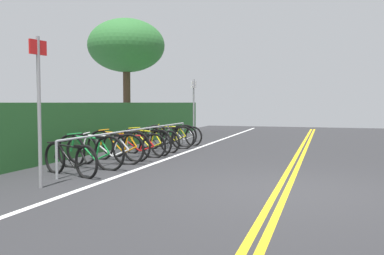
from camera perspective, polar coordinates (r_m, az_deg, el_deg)
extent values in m
cube|color=#2B2B2D|center=(7.15, 11.93, -8.41)|extent=(37.00, 12.50, 0.05)
cube|color=gold|center=(7.13, 12.58, -8.21)|extent=(33.30, 0.10, 0.00)
cube|color=gold|center=(7.15, 11.29, -8.17)|extent=(33.30, 0.10, 0.00)
cube|color=white|center=(8.07, -11.14, -6.85)|extent=(33.30, 0.12, 0.00)
cylinder|color=#9EA0A5|center=(8.31, -17.62, -4.19)|extent=(0.05, 0.05, 0.71)
cylinder|color=#9EA0A5|center=(9.53, -12.56, -3.16)|extent=(0.05, 0.05, 0.71)
cylinder|color=#9EA0A5|center=(10.81, -8.68, -2.35)|extent=(0.05, 0.05, 0.71)
cylinder|color=#9EA0A5|center=(12.14, -5.64, -1.71)|extent=(0.05, 0.05, 0.71)
cylinder|color=#9EA0A5|center=(13.49, -3.20, -1.19)|extent=(0.05, 0.05, 0.71)
cylinder|color=#9EA0A5|center=(14.86, -1.22, -0.77)|extent=(0.05, 0.05, 0.71)
cylinder|color=#9EA0A5|center=(11.44, -7.09, -0.24)|extent=(7.31, 0.04, 0.04)
torus|color=black|center=(9.05, -17.84, -3.92)|extent=(0.28, 0.64, 0.66)
torus|color=black|center=(8.27, -13.92, -4.53)|extent=(0.28, 0.64, 0.66)
cylinder|color=black|center=(8.75, -16.46, -3.65)|extent=(0.23, 0.54, 0.45)
cylinder|color=black|center=(8.67, -16.23, -2.40)|extent=(0.26, 0.64, 0.07)
cylinder|color=black|center=(8.48, -15.12, -3.94)|extent=(0.09, 0.17, 0.40)
cylinder|color=black|center=(8.41, -14.65, -4.88)|extent=(0.16, 0.35, 0.17)
cylinder|color=black|center=(8.34, -14.40, -3.59)|extent=(0.12, 0.24, 0.28)
cylinder|color=black|center=(9.00, -17.67, -3.04)|extent=(0.08, 0.14, 0.30)
cube|color=black|center=(8.41, -14.88, -2.45)|extent=(0.14, 0.22, 0.05)
cylinder|color=black|center=(8.94, -17.51, -1.83)|extent=(0.44, 0.18, 0.03)
torus|color=black|center=(9.71, -15.85, -3.08)|extent=(0.14, 0.77, 0.77)
torus|color=black|center=(9.11, -10.98, -3.44)|extent=(0.14, 0.77, 0.77)
cylinder|color=#198C38|center=(9.47, -14.10, -2.68)|extent=(0.10, 0.58, 0.52)
cylinder|color=#198C38|center=(9.41, -13.81, -1.30)|extent=(0.11, 0.68, 0.07)
cylinder|color=#198C38|center=(9.26, -12.44, -2.90)|extent=(0.05, 0.17, 0.47)
cylinder|color=#198C38|center=(9.22, -11.87, -3.87)|extent=(0.08, 0.37, 0.19)
cylinder|color=#198C38|center=(9.15, -11.56, -2.46)|extent=(0.06, 0.25, 0.32)
cylinder|color=#198C38|center=(9.66, -15.63, -2.10)|extent=(0.05, 0.14, 0.35)
cube|color=black|center=(9.20, -12.13, -1.30)|extent=(0.10, 0.21, 0.05)
cylinder|color=#198C38|center=(9.61, -15.42, -0.82)|extent=(0.46, 0.08, 0.03)
torus|color=black|center=(10.15, -14.44, -2.85)|extent=(0.24, 0.74, 0.74)
torus|color=black|center=(9.88, -8.47, -2.95)|extent=(0.24, 0.74, 0.74)
cylinder|color=white|center=(10.02, -12.25, -2.40)|extent=(0.19, 0.60, 0.51)
cylinder|color=white|center=(9.98, -11.88, -1.13)|extent=(0.22, 0.72, 0.07)
cylinder|color=white|center=(9.93, -10.21, -2.53)|extent=(0.08, 0.18, 0.46)
cylinder|color=white|center=(9.92, -9.54, -3.38)|extent=(0.13, 0.39, 0.19)
cylinder|color=white|center=(9.88, -9.15, -2.10)|extent=(0.10, 0.27, 0.32)
cylinder|color=white|center=(10.11, -14.17, -1.94)|extent=(0.07, 0.15, 0.34)
cube|color=black|center=(9.90, -9.83, -1.08)|extent=(0.13, 0.21, 0.05)
cylinder|color=white|center=(10.08, -13.89, -0.73)|extent=(0.45, 0.14, 0.03)
torus|color=black|center=(10.90, -12.11, -2.34)|extent=(0.10, 0.77, 0.77)
torus|color=black|center=(10.38, -7.42, -2.57)|extent=(0.10, 0.77, 0.77)
cylinder|color=orange|center=(10.69, -10.41, -1.95)|extent=(0.07, 0.58, 0.53)
cylinder|color=orange|center=(10.63, -10.12, -0.72)|extent=(0.08, 0.69, 0.07)
cylinder|color=orange|center=(10.52, -8.80, -2.12)|extent=(0.05, 0.17, 0.47)
cylinder|color=orange|center=(10.48, -8.27, -2.96)|extent=(0.06, 0.37, 0.19)
cylinder|color=orange|center=(10.42, -7.96, -1.72)|extent=(0.05, 0.25, 0.32)
cylinder|color=orange|center=(10.85, -11.89, -1.46)|extent=(0.04, 0.14, 0.35)
cube|color=black|center=(10.46, -8.50, -0.71)|extent=(0.09, 0.20, 0.05)
cylinder|color=orange|center=(10.81, -11.68, -0.31)|extent=(0.46, 0.05, 0.03)
torus|color=black|center=(11.37, -10.31, -2.35)|extent=(0.13, 0.66, 0.66)
torus|color=black|center=(11.03, -5.11, -2.49)|extent=(0.13, 0.66, 0.66)
cylinder|color=red|center=(11.23, -8.40, -2.02)|extent=(0.10, 0.61, 0.45)
cylinder|color=red|center=(11.19, -8.07, -1.03)|extent=(0.12, 0.73, 0.07)
cylinder|color=red|center=(11.11, -6.62, -2.14)|extent=(0.06, 0.18, 0.40)
cylinder|color=red|center=(11.09, -6.04, -2.82)|extent=(0.08, 0.39, 0.17)
cylinder|color=red|center=(11.05, -5.70, -1.81)|extent=(0.07, 0.26, 0.28)
cylinder|color=red|center=(11.34, -10.06, -1.64)|extent=(0.05, 0.14, 0.30)
cube|color=black|center=(11.07, -6.29, -0.99)|extent=(0.10, 0.21, 0.05)
cylinder|color=red|center=(11.31, -9.82, -0.67)|extent=(0.46, 0.08, 0.03)
torus|color=black|center=(12.08, -8.06, -1.81)|extent=(0.28, 0.72, 0.74)
torus|color=black|center=(11.39, -4.18, -2.10)|extent=(0.28, 0.72, 0.74)
cylinder|color=yellow|center=(11.81, -6.66, -1.50)|extent=(0.22, 0.59, 0.51)
cylinder|color=yellow|center=(11.75, -6.42, -0.44)|extent=(0.25, 0.70, 0.07)
cylinder|color=yellow|center=(11.58, -5.34, -1.68)|extent=(0.09, 0.17, 0.46)
cylinder|color=yellow|center=(11.51, -4.89, -2.43)|extent=(0.15, 0.38, 0.19)
cylinder|color=yellow|center=(11.45, -4.63, -1.34)|extent=(0.11, 0.26, 0.31)
cylinder|color=yellow|center=(12.03, -7.89, -1.05)|extent=(0.08, 0.14, 0.34)
cube|color=black|center=(11.51, -5.08, -0.44)|extent=(0.14, 0.21, 0.05)
cylinder|color=yellow|center=(11.98, -7.71, -0.05)|extent=(0.45, 0.17, 0.03)
torus|color=black|center=(12.65, -6.85, -1.74)|extent=(0.19, 0.66, 0.66)
torus|color=black|center=(12.08, -2.96, -1.96)|extent=(0.19, 0.66, 0.66)
cylinder|color=black|center=(12.42, -5.44, -1.47)|extent=(0.15, 0.58, 0.45)
cylinder|color=black|center=(12.37, -5.19, -0.57)|extent=(0.18, 0.69, 0.07)
cylinder|color=black|center=(12.23, -4.10, -1.62)|extent=(0.07, 0.17, 0.41)
cylinder|color=black|center=(12.18, -3.66, -2.24)|extent=(0.11, 0.37, 0.17)
cylinder|color=black|center=(12.13, -3.40, -1.33)|extent=(0.09, 0.25, 0.28)
cylinder|color=black|center=(12.60, -6.67, -1.10)|extent=(0.06, 0.14, 0.30)
cube|color=black|center=(12.17, -3.85, -0.56)|extent=(0.12, 0.21, 0.05)
cylinder|color=black|center=(12.56, -6.49, -0.22)|extent=(0.46, 0.12, 0.03)
torus|color=black|center=(13.11, -5.55, -1.41)|extent=(0.29, 0.71, 0.73)
torus|color=black|center=(13.08, -1.23, -1.41)|extent=(0.29, 0.71, 0.73)
cylinder|color=black|center=(13.09, -3.94, -1.04)|extent=(0.22, 0.55, 0.50)
cylinder|color=black|center=(13.07, -3.66, -0.08)|extent=(0.25, 0.65, 0.07)
cylinder|color=black|center=(13.08, -2.47, -1.11)|extent=(0.09, 0.17, 0.45)
cylinder|color=black|center=(13.09, -1.99, -1.74)|extent=(0.15, 0.35, 0.18)
cylinder|color=black|center=(13.07, -1.71, -0.78)|extent=(0.11, 0.24, 0.31)
cylinder|color=black|center=(13.10, -5.34, -0.71)|extent=(0.08, 0.14, 0.33)
cube|color=black|center=(13.06, -2.19, -0.02)|extent=(0.14, 0.22, 0.05)
cylinder|color=black|center=(13.08, -5.13, 0.21)|extent=(0.44, 0.18, 0.03)
torus|color=black|center=(13.77, -4.85, -1.16)|extent=(0.29, 0.72, 0.74)
torus|color=black|center=(13.75, -0.87, -1.15)|extent=(0.29, 0.72, 0.74)
cylinder|color=yellow|center=(13.75, -3.36, -0.80)|extent=(0.21, 0.53, 0.51)
cylinder|color=yellow|center=(13.73, -3.10, 0.13)|extent=(0.25, 0.63, 0.07)
cylinder|color=yellow|center=(13.74, -2.00, -0.87)|extent=(0.09, 0.16, 0.45)
cylinder|color=yellow|center=(13.76, -1.56, -1.47)|extent=(0.15, 0.34, 0.19)
cylinder|color=yellow|center=(13.74, -1.30, -0.55)|extent=(0.11, 0.24, 0.31)
cylinder|color=yellow|center=(13.76, -4.65, -0.48)|extent=(0.08, 0.13, 0.34)
cube|color=black|center=(13.73, -1.75, 0.18)|extent=(0.14, 0.22, 0.05)
cylinder|color=yellow|center=(13.74, -4.46, 0.40)|extent=(0.44, 0.18, 0.03)
torus|color=black|center=(14.69, -3.25, -1.02)|extent=(0.21, 0.66, 0.66)
torus|color=black|center=(14.13, 0.20, -1.19)|extent=(0.21, 0.66, 0.66)
cylinder|color=silver|center=(14.47, -1.99, -0.79)|extent=(0.17, 0.58, 0.45)
cylinder|color=silver|center=(14.42, -1.77, -0.01)|extent=(0.20, 0.69, 0.07)
cylinder|color=silver|center=(14.28, -0.81, -0.90)|extent=(0.07, 0.17, 0.41)
cylinder|color=silver|center=(14.23, -0.42, -1.43)|extent=(0.12, 0.37, 0.17)
cylinder|color=silver|center=(14.18, -0.19, -0.65)|extent=(0.10, 0.26, 0.28)
cylinder|color=silver|center=(14.65, -3.09, -0.47)|extent=(0.07, 0.14, 0.30)
cube|color=black|center=(14.23, -0.58, 0.00)|extent=(0.13, 0.21, 0.05)
cylinder|color=silver|center=(14.61, -2.92, 0.28)|extent=(0.45, 0.14, 0.03)
cylinder|color=gray|center=(7.49, -19.72, 1.86)|extent=(0.06, 0.06, 2.51)
cube|color=red|center=(7.54, -19.88, 10.03)|extent=(0.36, 0.09, 0.24)
cylinder|color=gray|center=(15.29, 0.23, 2.24)|extent=(0.06, 0.06, 2.25)
cube|color=white|center=(15.30, 0.23, 5.78)|extent=(0.36, 0.10, 0.24)
cube|color=#2D6B30|center=(13.69, -12.14, 0.30)|extent=(16.31, 1.28, 1.42)
cylinder|color=#473323|center=(20.12, -8.69, 3.47)|extent=(0.34, 0.34, 2.95)
ellipsoid|color=#2D6B30|center=(20.29, -8.76, 10.76)|extent=(3.54, 3.54, 2.45)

